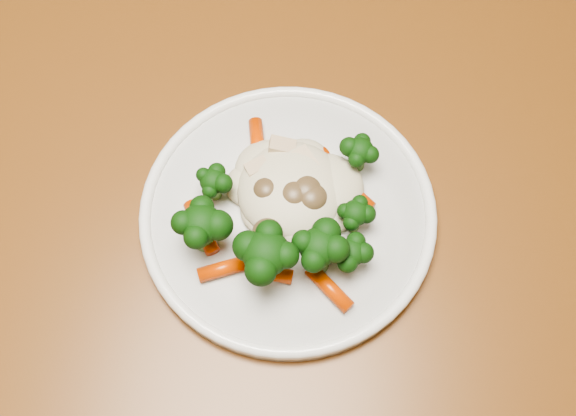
# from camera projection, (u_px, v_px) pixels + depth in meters

# --- Properties ---
(dining_table) EXTENTS (1.33, 1.14, 0.75)m
(dining_table) POSITION_uv_depth(u_px,v_px,m) (296.00, 264.00, 0.70)
(dining_table) COLOR brown
(dining_table) RESTS_ON ground
(plate) EXTENTS (0.24, 0.24, 0.01)m
(plate) POSITION_uv_depth(u_px,v_px,m) (288.00, 215.00, 0.60)
(plate) COLOR white
(plate) RESTS_ON dining_table
(meal) EXTENTS (0.16, 0.16, 0.05)m
(meal) POSITION_uv_depth(u_px,v_px,m) (284.00, 213.00, 0.57)
(meal) COLOR beige
(meal) RESTS_ON plate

